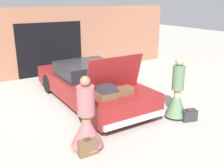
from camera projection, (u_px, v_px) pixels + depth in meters
ground_plane at (91, 100)px, 8.41m from camera, size 40.00×40.00×0.00m
garage_wall_back at (50, 42)px, 10.92m from camera, size 12.00×0.14×2.80m
car at (90, 84)px, 8.24m from camera, size 1.95×4.78×1.71m
person_left at (87, 124)px, 5.55m from camera, size 0.71×0.71×1.63m
person_right at (177, 97)px, 7.00m from camera, size 0.59×0.59×1.69m
suitcase_beside_left_person at (88, 147)px, 5.41m from camera, size 0.41×0.17×0.39m
suitcase_beside_right_person at (189, 115)px, 6.96m from camera, size 0.45×0.31×0.33m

